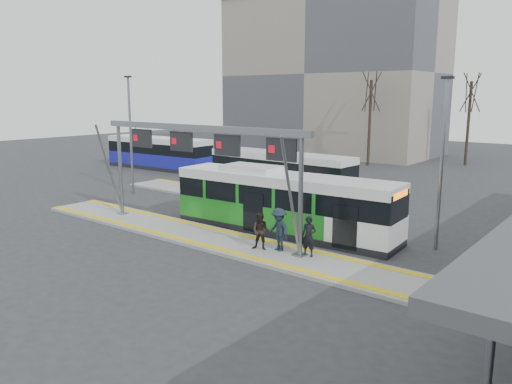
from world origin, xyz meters
TOP-DOWN VIEW (x-y plane):
  - ground at (0.00, 0.00)m, footprint 120.00×120.00m
  - platform_main at (0.00, 0.00)m, footprint 22.00×3.00m
  - platform_second at (-4.00, 8.00)m, footprint 20.00×3.00m
  - tactile_main at (0.00, 0.00)m, footprint 22.00×2.65m
  - tactile_second at (-4.00, 9.15)m, footprint 20.00×0.35m
  - gantry at (-0.35, 0.25)m, footprint 13.00×1.68m
  - apartment_block at (-14.00, 36.00)m, footprint 24.50×12.50m
  - hero_bus at (2.51, 3.23)m, footprint 11.79×3.21m
  - bg_bus_green at (-3.82, 11.70)m, footprint 11.19×2.69m
  - bg_bus_blue at (-19.20, 13.79)m, footprint 11.25×3.15m
  - passenger_a at (5.82, 0.47)m, footprint 0.69×0.53m
  - passenger_b at (3.72, -0.07)m, footprint 0.96×0.86m
  - passenger_c at (4.41, 0.31)m, footprint 1.34×0.96m
  - tree_left at (-5.16, 28.13)m, footprint 1.40×1.40m
  - tree_mid at (2.25, 34.06)m, footprint 1.40×1.40m
  - tree_far at (-22.45, 31.86)m, footprint 1.40×1.40m
  - lamp_west at (-11.34, 4.78)m, footprint 0.50×0.25m
  - lamp_east at (9.46, 5.19)m, footprint 0.50×0.25m

SIDE VIEW (x-z plane):
  - ground at x=0.00m, z-range 0.00..0.00m
  - platform_main at x=0.00m, z-range 0.00..0.15m
  - platform_second at x=-4.00m, z-range 0.00..0.15m
  - tactile_main at x=0.00m, z-range 0.15..0.17m
  - tactile_second at x=-4.00m, z-range 0.15..0.17m
  - passenger_b at x=3.72m, z-range 0.15..1.78m
  - passenger_a at x=5.82m, z-range 0.15..1.85m
  - passenger_c at x=4.41m, z-range 0.15..2.01m
  - bg_bus_green at x=-3.82m, z-range -0.02..2.77m
  - bg_bus_blue at x=-19.20m, z-range -0.02..2.88m
  - hero_bus at x=2.51m, z-range -0.14..3.07m
  - lamp_east at x=9.46m, z-range 0.24..7.73m
  - lamp_west at x=-11.34m, z-range 0.24..8.22m
  - gantry at x=-0.35m, z-range 1.70..6.90m
  - tree_far at x=-22.45m, z-range 1.94..9.44m
  - tree_mid at x=2.25m, z-range 2.35..11.45m
  - tree_left at x=-5.16m, z-range 2.38..11.58m
  - apartment_block at x=-14.00m, z-range 0.01..18.41m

